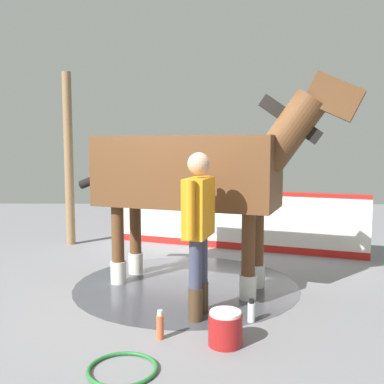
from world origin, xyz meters
name	(u,v)px	position (x,y,z in m)	size (l,w,h in m)	color
ground_plane	(170,288)	(0.00, 0.00, -0.01)	(16.00, 16.00, 0.02)	gray
wet_patch	(187,285)	(0.22, 0.09, 0.00)	(2.87, 2.87, 0.00)	#42444C
barrier_wall	(232,222)	(0.95, 2.11, 0.47)	(4.25, 1.60, 1.03)	white
roof_post_far	(69,160)	(-1.95, 2.44, 1.53)	(0.16, 0.16, 3.07)	olive
horse	(196,173)	(0.34, 0.05, 1.45)	(3.50, 1.63, 2.60)	brown
handler	(199,223)	(0.37, -0.96, 1.00)	(0.35, 0.66, 1.72)	#47331E
wash_bucket	(225,328)	(0.61, -1.63, 0.15)	(0.31, 0.31, 0.31)	maroon
bottle_shampoo	(251,311)	(0.90, -1.10, 0.11)	(0.07, 0.07, 0.24)	white
bottle_spray	(160,326)	(0.01, -1.52, 0.13)	(0.07, 0.07, 0.28)	#CC5933
hose_coil	(123,369)	(-0.24, -2.11, 0.02)	(0.57, 0.57, 0.03)	#267233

